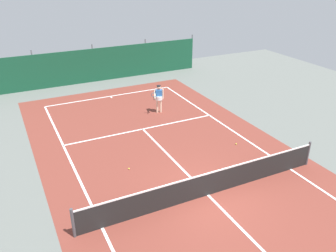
{
  "coord_description": "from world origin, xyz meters",
  "views": [
    {
      "loc": [
        -6.2,
        -9.18,
        8.04
      ],
      "look_at": [
        0.52,
        4.46,
        0.9
      ],
      "focal_mm": 37.84,
      "sensor_mm": 36.0,
      "label": 1
    }
  ],
  "objects_px": {
    "tennis_ball_near_player": "(129,169)",
    "tennis_player": "(159,97)",
    "tennis_ball_midcourt": "(236,144)",
    "tennis_net": "(208,184)"
  },
  "relations": [
    {
      "from": "tennis_ball_near_player",
      "to": "tennis_player",
      "type": "bearing_deg",
      "value": 53.46
    },
    {
      "from": "tennis_ball_midcourt",
      "to": "tennis_ball_near_player",
      "type": "bearing_deg",
      "value": 178.06
    },
    {
      "from": "tennis_player",
      "to": "tennis_ball_near_player",
      "type": "height_order",
      "value": "tennis_player"
    },
    {
      "from": "tennis_ball_near_player",
      "to": "tennis_ball_midcourt",
      "type": "bearing_deg",
      "value": -1.94
    },
    {
      "from": "tennis_ball_near_player",
      "to": "tennis_ball_midcourt",
      "type": "height_order",
      "value": "same"
    },
    {
      "from": "tennis_net",
      "to": "tennis_player",
      "type": "height_order",
      "value": "tennis_player"
    },
    {
      "from": "tennis_net",
      "to": "tennis_player",
      "type": "relative_size",
      "value": 6.17
    },
    {
      "from": "tennis_net",
      "to": "tennis_ball_near_player",
      "type": "distance_m",
      "value": 3.68
    },
    {
      "from": "tennis_player",
      "to": "tennis_ball_midcourt",
      "type": "height_order",
      "value": "tennis_player"
    },
    {
      "from": "tennis_net",
      "to": "tennis_ball_midcourt",
      "type": "bearing_deg",
      "value": 40.07
    }
  ]
}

